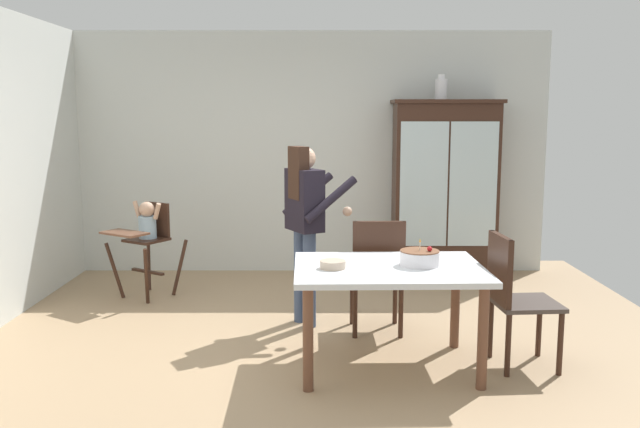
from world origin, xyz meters
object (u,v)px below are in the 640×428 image
object	(u,v)px
ceramic_vase	(443,88)
dining_chair_far_side	(379,268)
dining_table	(390,280)
adult_person	(307,213)
china_cabinet	(446,189)
serving_bowl	(335,264)
dining_chair_right_end	(514,291)
high_chair_with_toddler	(148,231)
birthday_cake	(422,258)

from	to	relation	value
ceramic_vase	dining_chair_far_side	world-z (taller)	ceramic_vase
dining_table	ceramic_vase	bearing A→B (deg)	73.24
adult_person	dining_table	distance (m)	1.21
china_cabinet	serving_bowl	bearing A→B (deg)	-114.70
dining_chair_far_side	dining_chair_right_end	size ratio (longest dim) A/B	1.00
dining_table	adult_person	bearing A→B (deg)	121.50
china_cabinet	adult_person	distance (m)	2.29
dining_table	dining_chair_right_end	world-z (taller)	dining_chair_right_end
adult_person	dining_table	xyz separation A→B (m)	(0.61, -0.99, -0.33)
high_chair_with_toddler	serving_bowl	distance (m)	2.63
high_chair_with_toddler	adult_person	world-z (taller)	adult_person
dining_chair_far_side	dining_chair_right_end	bearing A→B (deg)	141.38
serving_bowl	adult_person	bearing A→B (deg)	101.36
dining_chair_far_side	serving_bowl	bearing A→B (deg)	63.16
ceramic_vase	china_cabinet	bearing A→B (deg)	-3.23
high_chair_with_toddler	serving_bowl	bearing A→B (deg)	-14.46
adult_person	birthday_cake	size ratio (longest dim) A/B	5.47
ceramic_vase	dining_table	xyz separation A→B (m)	(-0.82, -2.73, -1.42)
high_chair_with_toddler	serving_bowl	world-z (taller)	high_chair_with_toddler
dining_chair_right_end	adult_person	bearing A→B (deg)	52.54
serving_bowl	birthday_cake	bearing A→B (deg)	8.36
ceramic_vase	dining_chair_far_side	size ratio (longest dim) A/B	0.28
dining_chair_far_side	dining_chair_right_end	xyz separation A→B (m)	(0.90, -0.69, 0.00)
dining_table	dining_chair_right_end	xyz separation A→B (m)	(0.88, 0.02, -0.09)
serving_bowl	dining_chair_far_side	bearing A→B (deg)	64.02
china_cabinet	dining_chair_right_end	world-z (taller)	china_cabinet
high_chair_with_toddler	dining_table	distance (m)	2.87
birthday_cake	serving_bowl	bearing A→B (deg)	-171.64
birthday_cake	dining_chair_right_end	bearing A→B (deg)	-0.82
high_chair_with_toddler	dining_chair_right_end	bearing A→B (deg)	1.59
ceramic_vase	birthday_cake	size ratio (longest dim) A/B	0.96
china_cabinet	birthday_cake	xyz separation A→B (m)	(-0.67, -2.70, -0.18)
dining_chair_far_side	high_chair_with_toddler	bearing A→B (deg)	-28.83
high_chair_with_toddler	dining_chair_far_side	distance (m)	2.46
high_chair_with_toddler	birthday_cake	bearing A→B (deg)	-4.73
adult_person	dining_chair_right_end	size ratio (longest dim) A/B	1.59
birthday_cake	high_chair_with_toddler	bearing A→B (deg)	142.61
china_cabinet	dining_chair_far_side	size ratio (longest dim) A/B	2.03
ceramic_vase	dining_chair_right_end	world-z (taller)	ceramic_vase
dining_table	dining_chair_far_side	xyz separation A→B (m)	(-0.02, 0.71, -0.09)
high_chair_with_toddler	dining_chair_far_side	size ratio (longest dim) A/B	0.99
birthday_cake	dining_chair_far_side	distance (m)	0.76
high_chair_with_toddler	dining_table	xyz separation A→B (m)	(2.18, -1.86, -0.01)
dining_chair_right_end	birthday_cake	bearing A→B (deg)	85.02
serving_bowl	dining_chair_right_end	size ratio (longest dim) A/B	0.19
high_chair_with_toddler	serving_bowl	xyz separation A→B (m)	(1.79, -1.93, 0.11)
adult_person	birthday_cake	xyz separation A→B (m)	(0.83, -0.97, -0.17)
ceramic_vase	high_chair_with_toddler	distance (m)	3.43
china_cabinet	dining_chair_far_side	world-z (taller)	china_cabinet
birthday_cake	dining_chair_right_end	size ratio (longest dim) A/B	0.29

